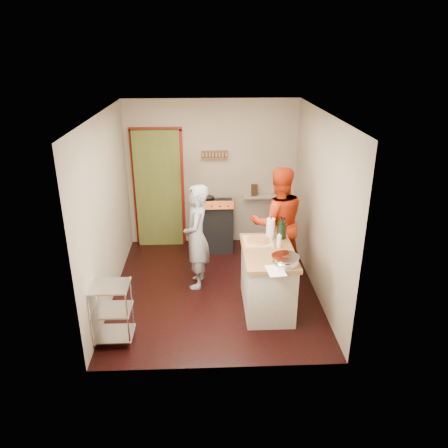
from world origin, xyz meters
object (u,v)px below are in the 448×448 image
Objects in this scene: stove at (216,225)px; wire_shelving at (112,311)px; person_red at (278,223)px; island at (268,277)px; person_stripe at (197,237)px.

stove reaches higher than wire_shelving.
person_red is at bearing 35.82° from wire_shelving.
person_red is at bearing -46.45° from stove.
island reaches higher than stove.
island is 1.22m from person_stripe.
person_red reaches higher than island.
person_stripe is 0.90× the size of person_red.
island is at bearing 59.90° from person_stripe.
wire_shelving is 0.45× the size of person_red.
person_stripe is 1.28m from person_red.
stove is 1.26× the size of wire_shelving.
person_red reaches higher than stove.
stove is at bearing 109.01° from island.
stove is 2.05m from island.
wire_shelving is 2.11m from island.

